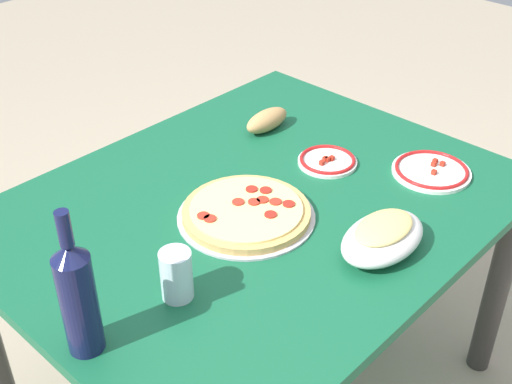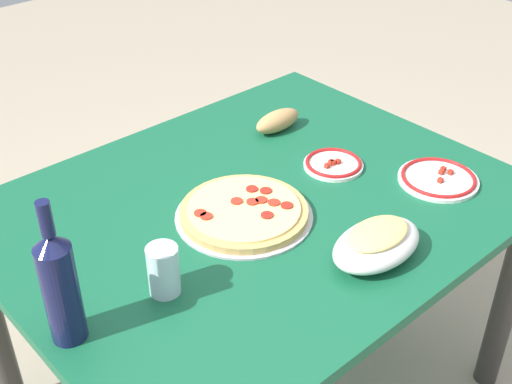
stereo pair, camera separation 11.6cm
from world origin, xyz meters
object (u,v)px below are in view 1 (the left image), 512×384
(side_plate_near, at_px, (431,170))
(side_plate_far, at_px, (327,161))
(pepperoni_pizza, at_px, (246,213))
(dining_table, at_px, (256,236))
(water_glass, at_px, (176,275))
(wine_bottle, at_px, (78,296))
(baked_pasta_dish, at_px, (383,236))
(bread_loaf, at_px, (267,120))

(side_plate_near, bearing_deg, side_plate_far, 122.85)
(pepperoni_pizza, bearing_deg, side_plate_far, 2.22)
(dining_table, height_order, water_glass, water_glass)
(dining_table, xyz_separation_m, wine_bottle, (-0.58, -0.10, 0.24))
(baked_pasta_dish, bearing_deg, pepperoni_pizza, 110.98)
(pepperoni_pizza, xyz_separation_m, wine_bottle, (-0.51, -0.07, 0.12))
(baked_pasta_dish, bearing_deg, water_glass, 151.91)
(dining_table, bearing_deg, pepperoni_pizza, -156.20)
(baked_pasta_dish, height_order, bread_loaf, baked_pasta_dish)
(baked_pasta_dish, height_order, water_glass, water_glass)
(wine_bottle, distance_m, side_plate_near, 1.02)
(wine_bottle, bearing_deg, side_plate_near, -8.66)
(baked_pasta_dish, distance_m, side_plate_near, 0.38)
(baked_pasta_dish, xyz_separation_m, wine_bottle, (-0.63, 0.24, 0.09))
(dining_table, bearing_deg, bread_loaf, 38.40)
(pepperoni_pizza, distance_m, baked_pasta_dish, 0.34)
(baked_pasta_dish, bearing_deg, side_plate_far, 56.55)
(dining_table, xyz_separation_m, pepperoni_pizza, (-0.06, -0.03, 0.12))
(bread_loaf, bearing_deg, baked_pasta_dish, -112.99)
(baked_pasta_dish, bearing_deg, bread_loaf, 67.01)
(dining_table, height_order, side_plate_near, side_plate_near)
(side_plate_far, xyz_separation_m, bread_loaf, (0.03, 0.25, 0.02))
(pepperoni_pizza, relative_size, side_plate_near, 1.60)
(baked_pasta_dish, bearing_deg, wine_bottle, 159.00)
(baked_pasta_dish, xyz_separation_m, bread_loaf, (0.25, 0.58, -0.01))
(side_plate_near, bearing_deg, bread_loaf, 103.88)
(pepperoni_pizza, height_order, baked_pasta_dish, baked_pasta_dish)
(water_glass, distance_m, side_plate_near, 0.80)
(pepperoni_pizza, xyz_separation_m, bread_loaf, (0.37, 0.27, 0.02))
(pepperoni_pizza, height_order, wine_bottle, wine_bottle)
(dining_table, distance_m, wine_bottle, 0.63)
(bread_loaf, bearing_deg, dining_table, -141.60)
(baked_pasta_dish, relative_size, water_glass, 2.11)
(side_plate_near, relative_size, side_plate_far, 1.29)
(side_plate_near, bearing_deg, baked_pasta_dish, -166.14)
(baked_pasta_dish, distance_m, side_plate_far, 0.39)
(dining_table, xyz_separation_m, side_plate_near, (0.42, -0.25, 0.12))
(pepperoni_pizza, xyz_separation_m, baked_pasta_dish, (0.12, -0.31, 0.03))
(water_glass, bearing_deg, dining_table, 17.93)
(dining_table, relative_size, baked_pasta_dish, 5.32)
(wine_bottle, distance_m, bread_loaf, 0.94)
(wine_bottle, bearing_deg, bread_loaf, 20.98)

